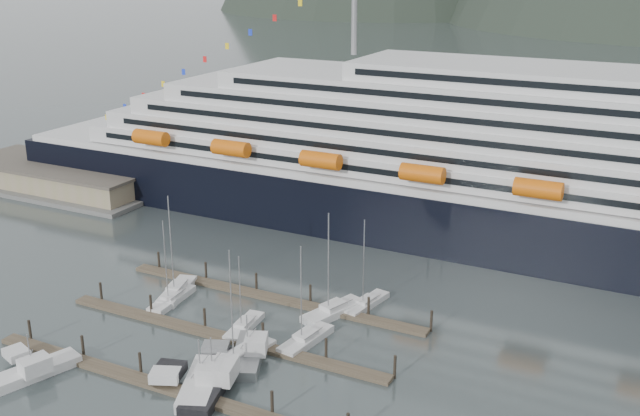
# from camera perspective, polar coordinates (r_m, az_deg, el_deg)

# --- Properties ---
(ground) EXTENTS (1600.00, 1600.00, 0.00)m
(ground) POSITION_cam_1_polar(r_m,az_deg,el_deg) (95.01, -6.17, -11.19)
(ground) COLOR #445051
(ground) RESTS_ON ground
(cruise_ship) EXTENTS (210.00, 30.40, 50.30)m
(cruise_ship) POSITION_cam_1_polar(r_m,az_deg,el_deg) (129.23, 18.82, 1.91)
(cruise_ship) COLOR black
(cruise_ship) RESTS_ON ground
(warehouse) EXTENTS (46.00, 20.00, 5.80)m
(warehouse) POSITION_cam_1_polar(r_m,az_deg,el_deg) (167.78, -19.19, 2.12)
(warehouse) COLOR #595956
(warehouse) RESTS_ON ground
(dock_near) EXTENTS (48.18, 2.28, 3.20)m
(dock_near) POSITION_cam_1_polar(r_m,az_deg,el_deg) (90.64, -12.37, -12.93)
(dock_near) COLOR #483C2E
(dock_near) RESTS_ON ground
(dock_mid) EXTENTS (48.18, 2.28, 3.20)m
(dock_mid) POSITION_cam_1_polar(r_m,az_deg,el_deg) (99.52, -7.63, -9.58)
(dock_mid) COLOR #483C2E
(dock_mid) RESTS_ON ground
(dock_far) EXTENTS (48.18, 2.28, 3.20)m
(dock_far) POSITION_cam_1_polar(r_m,az_deg,el_deg) (109.22, -3.77, -6.75)
(dock_far) COLOR #483C2E
(dock_far) RESTS_ON ground
(sailboat_a) EXTENTS (5.30, 10.01, 15.97)m
(sailboat_a) POSITION_cam_1_polar(r_m,az_deg,el_deg) (112.21, -10.85, -6.26)
(sailboat_a) COLOR silver
(sailboat_a) RESTS_ON ground
(sailboat_b) EXTENTS (3.15, 9.40, 13.11)m
(sailboat_b) POSITION_cam_1_polar(r_m,az_deg,el_deg) (109.93, -11.21, -6.86)
(sailboat_b) COLOR silver
(sailboat_b) RESTS_ON ground
(sailboat_c) EXTENTS (3.15, 8.42, 11.20)m
(sailboat_c) POSITION_cam_1_polar(r_m,az_deg,el_deg) (100.99, -5.80, -9.00)
(sailboat_c) COLOR silver
(sailboat_c) RESTS_ON ground
(sailboat_d) EXTENTS (4.42, 11.20, 15.47)m
(sailboat_d) POSITION_cam_1_polar(r_m,az_deg,el_deg) (93.81, -6.13, -11.31)
(sailboat_d) COLOR silver
(sailboat_d) RESTS_ON ground
(sailboat_f) EXTENTS (5.97, 10.47, 15.66)m
(sailboat_f) POSITION_cam_1_polar(r_m,az_deg,el_deg) (104.38, 1.02, -7.89)
(sailboat_f) COLOR silver
(sailboat_f) RESTS_ON ground
(sailboat_g) EXTENTS (3.70, 9.19, 13.65)m
(sailboat_g) POSITION_cam_1_polar(r_m,az_deg,el_deg) (106.85, 3.55, -7.29)
(sailboat_g) COLOR silver
(sailboat_g) RESTS_ON ground
(sailboat_h) EXTENTS (3.84, 9.44, 14.12)m
(sailboat_h) POSITION_cam_1_polar(r_m,az_deg,el_deg) (97.24, -1.09, -10.03)
(sailboat_h) COLOR silver
(sailboat_h) RESTS_ON ground
(trawler_a) EXTENTS (9.09, 11.59, 6.11)m
(trawler_a) POSITION_cam_1_polar(r_m,az_deg,el_deg) (96.36, -21.12, -11.45)
(trawler_a) COLOR silver
(trawler_a) RESTS_ON ground
(trawler_b) EXTENTS (9.50, 11.31, 7.00)m
(trawler_b) POSITION_cam_1_polar(r_m,az_deg,el_deg) (88.89, -9.15, -12.95)
(trawler_b) COLOR silver
(trawler_b) RESTS_ON ground
(trawler_c) EXTENTS (10.56, 14.10, 6.97)m
(trawler_c) POSITION_cam_1_polar(r_m,az_deg,el_deg) (89.14, -8.28, -12.80)
(trawler_c) COLOR black
(trawler_c) RESTS_ON ground
(trawler_e) EXTENTS (9.22, 10.88, 6.74)m
(trawler_e) POSITION_cam_1_polar(r_m,az_deg,el_deg) (93.80, -5.59, -10.98)
(trawler_e) COLOR gray
(trawler_e) RESTS_ON ground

